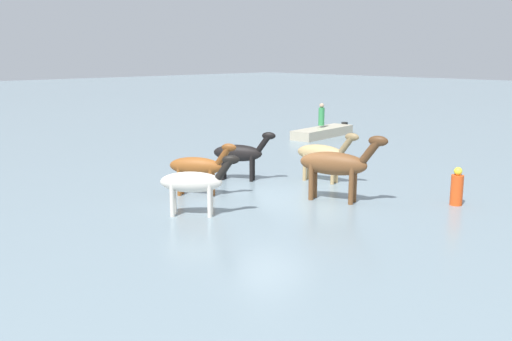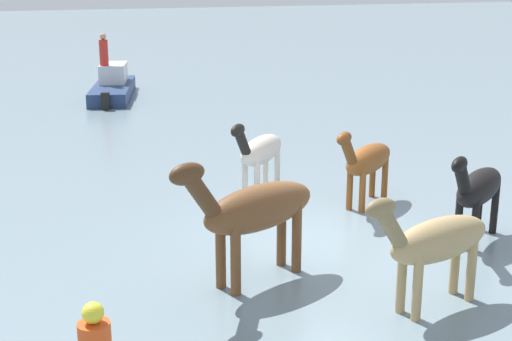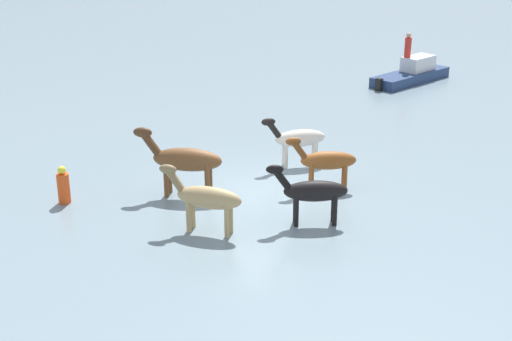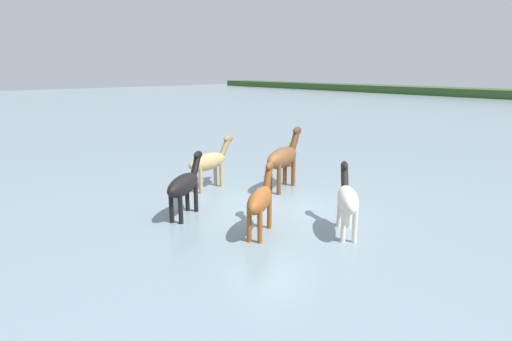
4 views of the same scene
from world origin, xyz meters
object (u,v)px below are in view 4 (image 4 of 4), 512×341
Objects in this scene: horse_rear_stallion at (347,199)px; horse_pinto_flank at (209,162)px; horse_mid_herd at (283,157)px; horse_chestnut_trailing at (185,184)px; buoy_channel_marker at (291,155)px; horse_dun_straggler at (260,199)px.

horse_pinto_flank is (-5.77, -0.24, 0.05)m from horse_rear_stallion.
horse_mid_herd is at bearing 24.01° from horse_rear_stallion.
horse_mid_herd is (-4.02, 1.71, 0.20)m from horse_rear_stallion.
horse_pinto_flank is (-1.87, 2.20, 0.03)m from horse_chestnut_trailing.
horse_pinto_flank reaches higher than buoy_channel_marker.
horse_mid_herd is 4.27m from horse_dun_straggler.
horse_pinto_flank is 1.16× the size of horse_dun_straggler.
horse_pinto_flank is 2.04× the size of buoy_channel_marker.
horse_pinto_flank reaches higher than horse_chestnut_trailing.
horse_pinto_flank reaches higher than horse_dun_straggler.
horse_chestnut_trailing is 1.81× the size of buoy_channel_marker.
horse_rear_stallion is 4.38m from horse_mid_herd.
horse_rear_stallion is at bearing -35.53° from buoy_channel_marker.
horse_rear_stallion is 4.60m from horse_chestnut_trailing.
buoy_channel_marker is at bearing -14.19° from horse_chestnut_trailing.
horse_dun_straggler is 7.80m from buoy_channel_marker.
horse_rear_stallion is 5.78m from horse_pinto_flank.
buoy_channel_marker is (-6.24, 4.46, -0.43)m from horse_rear_stallion.
horse_rear_stallion is 1.61× the size of buoy_channel_marker.
horse_pinto_flank is (-1.75, -1.95, -0.15)m from horse_mid_herd.
horse_pinto_flank is at bearing 37.80° from horse_dun_straggler.
horse_mid_herd is 3.58m from buoy_channel_marker.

